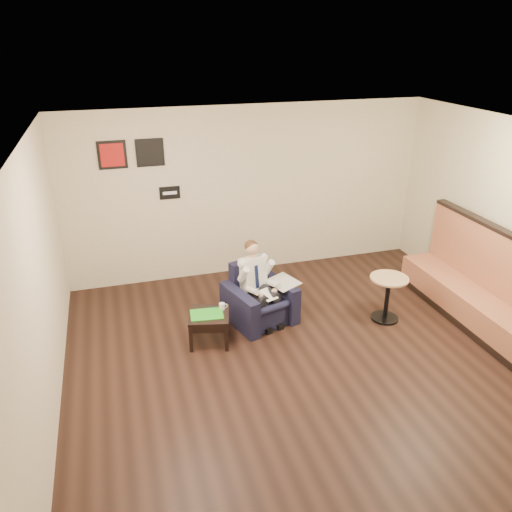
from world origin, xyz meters
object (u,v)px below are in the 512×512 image
object	(u,v)px
smartphone	(213,308)
banquette	(475,276)
seated_man	(264,288)
green_folder	(207,314)
armchair	(260,295)
coffee_mug	(222,306)
cafe_table	(387,298)
side_table	(210,328)

from	to	relation	value
smartphone	banquette	size ratio (longest dim) A/B	0.05
seated_man	smartphone	bearing A→B (deg)	170.72
green_folder	banquette	world-z (taller)	banquette
armchair	coffee_mug	distance (m)	0.67
armchair	smartphone	distance (m)	0.75
coffee_mug	seated_man	bearing A→B (deg)	14.46
banquette	armchair	bearing A→B (deg)	164.43
banquette	seated_man	bearing A→B (deg)	166.15
armchair	cafe_table	size ratio (longest dim) A/B	1.26
seated_man	smartphone	xyz separation A→B (m)	(-0.75, -0.10, -0.13)
armchair	smartphone	size ratio (longest dim) A/B	6.37
side_table	cafe_table	xyz separation A→B (m)	(2.55, -0.16, 0.12)
seated_man	cafe_table	size ratio (longest dim) A/B	1.66
side_table	coffee_mug	world-z (taller)	coffee_mug
armchair	cafe_table	bearing A→B (deg)	-32.53
green_folder	smartphone	distance (m)	0.19
coffee_mug	cafe_table	world-z (taller)	cafe_table
side_table	coffee_mug	size ratio (longest dim) A/B	5.79
smartphone	banquette	distance (m)	3.70
side_table	cafe_table	world-z (taller)	cafe_table
side_table	banquette	distance (m)	3.78
cafe_table	side_table	bearing A→B (deg)	176.38
side_table	cafe_table	bearing A→B (deg)	-3.62
seated_man	smartphone	size ratio (longest dim) A/B	8.45
seated_man	green_folder	world-z (taller)	seated_man
seated_man	green_folder	size ratio (longest dim) A/B	2.63
smartphone	seated_man	bearing A→B (deg)	31.86
green_folder	banquette	xyz separation A→B (m)	(3.75, -0.47, 0.25)
side_table	coffee_mug	bearing A→B (deg)	19.29
green_folder	banquette	bearing A→B (deg)	-7.13
seated_man	coffee_mug	size ratio (longest dim) A/B	12.45
green_folder	coffee_mug	bearing A→B (deg)	19.29
smartphone	cafe_table	xyz separation A→B (m)	(2.47, -0.30, -0.09)
green_folder	cafe_table	bearing A→B (deg)	-3.33
green_folder	side_table	bearing A→B (deg)	19.29
side_table	smartphone	bearing A→B (deg)	58.24
seated_man	banquette	xyz separation A→B (m)	(2.89, -0.71, 0.12)
coffee_mug	side_table	bearing A→B (deg)	-160.71
armchair	green_folder	world-z (taller)	armchair
green_folder	smartphone	size ratio (longest dim) A/B	3.21
smartphone	cafe_table	bearing A→B (deg)	17.58
coffee_mug	green_folder	bearing A→B (deg)	-160.71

